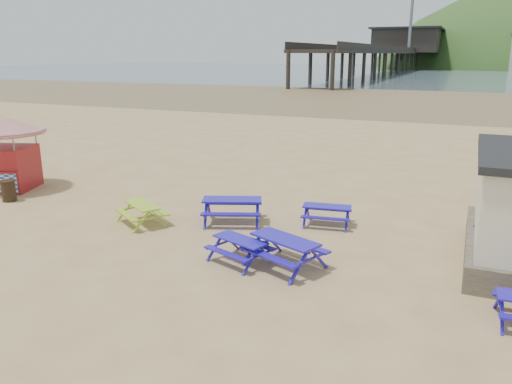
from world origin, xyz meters
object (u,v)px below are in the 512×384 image
at_px(litter_bin, 9,191).
at_px(picnic_table_yellow, 142,214).
at_px(picnic_table_blue_a, 232,211).
at_px(picnic_table_blue_b, 327,215).
at_px(ice_cream_kiosk, 5,144).

bearing_deg(litter_bin, picnic_table_yellow, -1.44).
bearing_deg(picnic_table_blue_a, litter_bin, 165.53).
height_order(picnic_table_blue_b, picnic_table_yellow, picnic_table_yellow).
bearing_deg(litter_bin, ice_cream_kiosk, 138.03).
xyz_separation_m(picnic_table_blue_b, ice_cream_kiosk, (-13.79, -0.83, 1.61)).
xyz_separation_m(picnic_table_blue_a, picnic_table_yellow, (-2.75, -1.34, -0.07)).
distance_m(picnic_table_blue_a, litter_bin, 9.28).
xyz_separation_m(picnic_table_yellow, ice_cream_kiosk, (-7.99, 1.54, 1.59)).
relative_size(picnic_table_blue_b, ice_cream_kiosk, 0.40).
bearing_deg(litter_bin, picnic_table_blue_b, 10.22).
height_order(picnic_table_blue_a, picnic_table_yellow, picnic_table_blue_a).
relative_size(ice_cream_kiosk, litter_bin, 5.27).
relative_size(picnic_table_yellow, ice_cream_kiosk, 0.48).
bearing_deg(picnic_table_yellow, ice_cream_kiosk, -158.94).
bearing_deg(picnic_table_blue_a, ice_cream_kiosk, 157.15).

